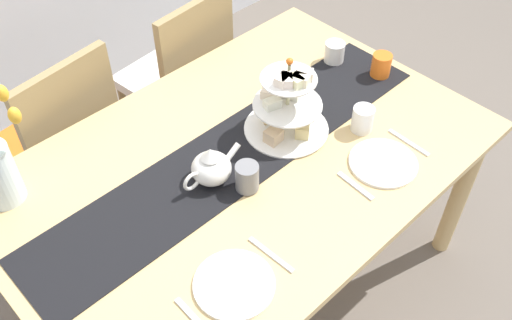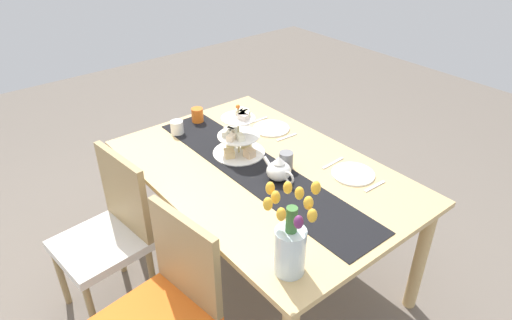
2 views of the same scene
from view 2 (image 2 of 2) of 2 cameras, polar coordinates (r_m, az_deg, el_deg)
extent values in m
plane|color=#6B6056|center=(2.94, 0.68, -13.36)|extent=(8.00, 8.00, 0.00)
cube|color=tan|center=(2.48, 0.79, -1.41)|extent=(1.66, 1.09, 0.03)
cylinder|color=tan|center=(2.63, 19.99, -11.59)|extent=(0.07, 0.07, 0.71)
cylinder|color=tan|center=(3.43, -1.17, 1.51)|extent=(0.07, 0.07, 0.71)
cylinder|color=tan|center=(3.04, -15.57, -4.23)|extent=(0.07, 0.07, 0.71)
cylinder|color=#9C8254|center=(2.48, -10.84, -18.15)|extent=(0.04, 0.04, 0.41)
cube|color=#9C8254|center=(2.03, -8.86, -12.07)|extent=(0.42, 0.09, 0.45)
cylinder|color=#9C8254|center=(2.81, -23.35, -13.32)|extent=(0.04, 0.04, 0.41)
cylinder|color=#9C8254|center=(2.57, -19.92, -17.77)|extent=(0.04, 0.04, 0.41)
cylinder|color=#9C8254|center=(2.90, -16.90, -10.25)|extent=(0.04, 0.04, 0.41)
cylinder|color=#9C8254|center=(2.66, -12.92, -14.16)|extent=(0.04, 0.04, 0.41)
cube|color=silver|center=(2.57, -19.15, -10.15)|extent=(0.46, 0.46, 0.05)
cube|color=#9C8254|center=(2.48, -16.33, -3.94)|extent=(0.42, 0.08, 0.45)
cube|color=black|center=(2.45, 0.20, -1.34)|extent=(1.57, 0.31, 0.00)
cylinder|color=beige|center=(2.54, -2.23, 3.63)|extent=(0.01, 0.01, 0.28)
cylinder|color=white|center=(2.61, -2.17, 0.97)|extent=(0.30, 0.30, 0.01)
cylinder|color=white|center=(2.55, -2.22, 3.09)|extent=(0.24, 0.24, 0.01)
cylinder|color=white|center=(2.50, -2.27, 5.31)|extent=(0.19, 0.19, 0.01)
cube|color=beige|center=(2.65, -3.31, 2.16)|extent=(0.07, 0.07, 0.05)
cube|color=#DEBE83|center=(2.55, -3.38, 0.84)|extent=(0.08, 0.08, 0.04)
cube|color=beige|center=(2.55, -0.82, 0.87)|extent=(0.06, 0.05, 0.05)
cube|color=#DCC581|center=(2.64, -1.21, 2.02)|extent=(0.07, 0.07, 0.05)
cube|color=silver|center=(2.58, -2.99, 3.82)|extent=(0.06, 0.05, 0.03)
cube|color=beige|center=(2.57, -3.41, 3.72)|extent=(0.06, 0.05, 0.03)
cube|color=silver|center=(2.54, -3.74, 3.36)|extent=(0.06, 0.07, 0.03)
cube|color=beige|center=(2.50, -3.13, 2.84)|extent=(0.06, 0.07, 0.03)
cube|color=silver|center=(2.50, -1.99, 2.89)|extent=(0.06, 0.05, 0.03)
cube|color=#F0DDC9|center=(2.47, -1.64, 5.46)|extent=(0.06, 0.05, 0.03)
cube|color=silver|center=(2.48, -1.58, 5.59)|extent=(0.06, 0.07, 0.03)
cube|color=beige|center=(2.51, -1.45, 5.87)|extent=(0.04, 0.06, 0.03)
cube|color=beige|center=(2.52, -1.53, 6.04)|extent=(0.05, 0.06, 0.03)
cube|color=beige|center=(2.54, -2.08, 6.19)|extent=(0.06, 0.07, 0.03)
sphere|color=orange|center=(2.47, -2.30, 6.74)|extent=(0.02, 0.02, 0.02)
ellipsoid|color=white|center=(2.35, 2.88, -1.39)|extent=(0.13, 0.13, 0.10)
cone|color=white|center=(2.32, 2.93, 0.02)|extent=(0.06, 0.06, 0.04)
cylinder|color=white|center=(2.41, 1.48, -0.28)|extent=(0.07, 0.02, 0.06)
torus|color=white|center=(2.31, 4.20, -2.23)|extent=(0.07, 0.01, 0.07)
cylinder|color=silver|center=(1.81, 4.29, -11.38)|extent=(0.13, 0.13, 0.21)
cylinder|color=#3D7538|center=(1.71, 4.50, -7.64)|extent=(0.04, 0.04, 0.12)
ellipsoid|color=yellow|center=(1.71, 1.80, -3.57)|extent=(0.04, 0.04, 0.06)
ellipsoid|color=yellow|center=(1.68, 2.48, -4.72)|extent=(0.04, 0.04, 0.06)
ellipsoid|color=yellow|center=(1.65, 1.51, -5.56)|extent=(0.04, 0.04, 0.06)
ellipsoid|color=yellow|center=(1.64, 3.19, -6.85)|extent=(0.04, 0.04, 0.06)
ellipsoid|color=#6B2860|center=(1.62, 5.39, -7.79)|extent=(0.04, 0.04, 0.06)
ellipsoid|color=yellow|center=(1.60, 7.10, -6.96)|extent=(0.04, 0.04, 0.06)
ellipsoid|color=yellow|center=(1.62, 6.63, -5.41)|extent=(0.04, 0.04, 0.06)
ellipsoid|color=yellow|center=(1.65, 7.55, -3.50)|extent=(0.04, 0.04, 0.06)
ellipsoid|color=yellow|center=(1.71, 5.49, -4.19)|extent=(0.04, 0.04, 0.06)
ellipsoid|color=yellow|center=(1.76, 4.02, -3.49)|extent=(0.04, 0.04, 0.06)
cylinder|color=white|center=(2.84, -9.93, 4.06)|extent=(0.08, 0.08, 0.08)
cylinder|color=white|center=(2.47, 12.14, -1.72)|extent=(0.23, 0.23, 0.01)
cube|color=silver|center=(2.40, 14.74, -3.23)|extent=(0.02, 0.15, 0.01)
cube|color=silver|center=(2.55, 9.68, -0.38)|extent=(0.02, 0.17, 0.01)
cylinder|color=white|center=(2.87, 1.93, 4.01)|extent=(0.23, 0.23, 0.01)
cube|color=silver|center=(2.78, 3.88, 2.88)|extent=(0.03, 0.15, 0.01)
cube|color=silver|center=(2.97, 0.11, 4.98)|extent=(0.02, 0.17, 0.01)
cylinder|color=slate|center=(2.45, 3.81, -0.03)|extent=(0.08, 0.08, 0.09)
cylinder|color=white|center=(2.82, -1.62, 4.43)|extent=(0.08, 0.08, 0.09)
cylinder|color=orange|center=(2.97, -7.40, 5.62)|extent=(0.08, 0.08, 0.09)
camera|label=1|loc=(2.44, 39.46, 26.65)|focal=40.30mm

